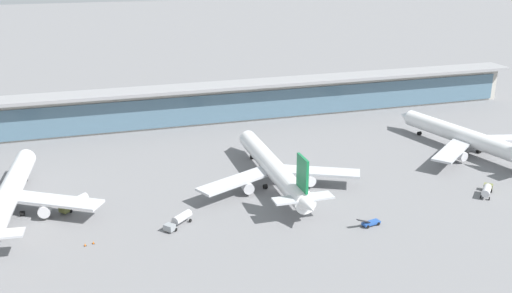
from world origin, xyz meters
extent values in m
plane|color=slate|center=(0.00, 0.00, 0.00)|extent=(1200.00, 1200.00, 0.00)
cylinder|color=white|center=(-69.81, 5.02, 5.32)|extent=(10.53, 53.45, 5.61)
cone|color=white|center=(-67.13, 33.72, 5.32)|extent=(5.94, 5.53, 5.49)
cube|color=black|center=(-67.43, 30.52, 6.30)|extent=(4.40, 2.70, 0.68)
cube|color=#B7BABF|center=(-58.24, -0.96, 4.33)|extent=(23.85, 17.85, 0.68)
cylinder|color=silver|center=(-61.18, -1.25, 2.40)|extent=(3.46, 4.33, 3.09)
cylinder|color=black|center=(-67.00, 1.85, 0.68)|extent=(1.28, 1.46, 1.35)
cylinder|color=black|center=(-67.83, 26.19, 0.68)|extent=(1.28, 1.46, 1.35)
cylinder|color=white|center=(1.40, 2.78, 5.32)|extent=(6.22, 53.22, 5.61)
cone|color=white|center=(1.74, 31.60, 5.32)|extent=(5.55, 5.11, 5.49)
cone|color=white|center=(1.07, -25.76, 5.88)|extent=(5.12, 6.22, 5.04)
cube|color=black|center=(1.70, 28.39, 6.30)|extent=(4.23, 2.37, 0.68)
cube|color=#B7BABF|center=(-10.73, -1.96, 4.33)|extent=(24.48, 15.93, 0.68)
cube|color=#B7BABF|center=(13.43, -2.24, 4.33)|extent=(24.37, 16.37, 0.68)
cylinder|color=silver|center=(-7.84, -2.56, 2.40)|extent=(3.14, 4.09, 3.09)
cylinder|color=silver|center=(10.52, -2.77, 2.40)|extent=(3.14, 4.09, 3.09)
cube|color=#14703D|center=(1.13, -20.90, 12.47)|extent=(0.75, 6.77, 8.70)
cube|color=#B7BABF|center=(1.12, -21.86, 6.16)|extent=(15.51, 4.43, 0.48)
cylinder|color=black|center=(-1.72, -0.08, 0.68)|extent=(1.18, 1.37, 1.35)
cylinder|color=black|center=(4.46, -0.15, 0.68)|extent=(1.18, 1.37, 1.35)
cylinder|color=black|center=(1.65, 24.04, 0.68)|extent=(1.18, 1.37, 1.35)
cylinder|color=white|center=(72.21, 8.79, 5.32)|extent=(16.96, 53.11, 5.61)
cone|color=white|center=(65.98, 36.93, 5.32)|extent=(6.45, 6.11, 5.49)
cube|color=black|center=(66.67, 33.80, 6.30)|extent=(4.61, 3.17, 0.68)
cube|color=#B7BABF|center=(61.47, 1.42, 4.33)|extent=(22.76, 19.88, 0.68)
cube|color=#B7BABF|center=(85.06, 6.64, 4.33)|extent=(24.94, 11.66, 0.68)
cylinder|color=silver|center=(64.42, 1.49, 2.40)|extent=(3.90, 4.63, 3.09)
cylinder|color=silver|center=(82.35, 5.46, 2.40)|extent=(3.90, 4.63, 3.09)
cylinder|color=black|center=(69.82, 5.29, 0.68)|extent=(1.42, 1.57, 1.35)
cylinder|color=black|center=(75.86, 6.63, 0.68)|extent=(1.42, 1.57, 1.35)
cylinder|color=black|center=(67.61, 29.55, 0.68)|extent=(1.42, 1.57, 1.35)
cube|color=olive|center=(58.36, -20.19, 1.20)|extent=(3.11, 3.11, 1.50)
cylinder|color=silver|center=(55.00, -23.62, 1.90)|extent=(5.42, 5.47, 2.10)
cylinder|color=black|center=(56.91, -20.10, 0.45)|extent=(0.83, 0.84, 0.90)
cylinder|color=black|center=(58.48, -21.64, 0.45)|extent=(0.83, 0.84, 0.90)
cylinder|color=black|center=(52.92, -24.17, 0.45)|extent=(0.83, 0.84, 0.90)
cylinder|color=black|center=(54.49, -25.71, 0.45)|extent=(0.83, 0.84, 0.90)
cube|color=olive|center=(-56.54, 0.19, 1.20)|extent=(3.10, 3.12, 1.50)
cylinder|color=silver|center=(-53.08, 3.50, 1.90)|extent=(5.50, 5.39, 2.10)
cylinder|color=black|center=(-55.10, 0.04, 0.45)|extent=(0.84, 0.82, 0.90)
cylinder|color=black|center=(-56.62, 1.64, 0.45)|extent=(0.84, 0.82, 0.90)
cylinder|color=black|center=(-50.98, 3.98, 0.45)|extent=(0.84, 0.82, 0.90)
cylinder|color=black|center=(-52.50, 5.58, 0.45)|extent=(0.84, 0.82, 0.90)
cube|color=#234C9E|center=(16.29, -29.64, 0.75)|extent=(5.06, 2.73, 0.60)
cube|color=black|center=(13.92, -30.13, 1.84)|extent=(4.05, 1.68, 1.72)
cylinder|color=black|center=(14.82, -30.79, 0.45)|extent=(0.94, 0.46, 0.90)
cylinder|color=black|center=(14.48, -29.17, 0.45)|extent=(0.94, 0.46, 0.90)
cylinder|color=black|center=(18.11, -30.11, 0.45)|extent=(0.94, 0.46, 0.90)
cylinder|color=black|center=(17.77, -28.49, 0.45)|extent=(0.94, 0.46, 0.90)
cube|color=gray|center=(-32.09, -18.00, 1.20)|extent=(3.08, 3.12, 1.50)
cylinder|color=silver|center=(-28.45, -14.86, 1.90)|extent=(5.61, 5.25, 2.10)
cylinder|color=black|center=(-30.65, -18.21, 0.45)|extent=(0.86, 0.80, 0.90)
cylinder|color=black|center=(-32.09, -16.54, 0.45)|extent=(0.86, 0.80, 0.90)
cylinder|color=black|center=(-26.33, -14.49, 0.45)|extent=(0.86, 0.80, 0.90)
cylinder|color=black|center=(-27.77, -12.82, 0.45)|extent=(0.86, 0.80, 0.90)
cube|color=#B2ADA3|center=(0.00, 68.87, 7.00)|extent=(257.70, 8.00, 14.00)
cube|color=slate|center=(0.00, 64.57, 6.30)|extent=(252.54, 0.50, 11.20)
cube|color=gray|center=(0.00, 66.87, 14.60)|extent=(262.85, 12.80, 1.20)
cone|color=orange|center=(-52.00, -19.11, 0.35)|extent=(0.44, 0.44, 0.70)
cube|color=black|center=(-52.00, -19.11, 0.02)|extent=(0.62, 0.62, 0.04)
cone|color=orange|center=(-50.12, -18.63, 0.35)|extent=(0.44, 0.44, 0.70)
cube|color=black|center=(-50.12, -18.63, 0.02)|extent=(0.62, 0.62, 0.04)
camera|label=1|loc=(-48.80, -142.71, 65.94)|focal=40.03mm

